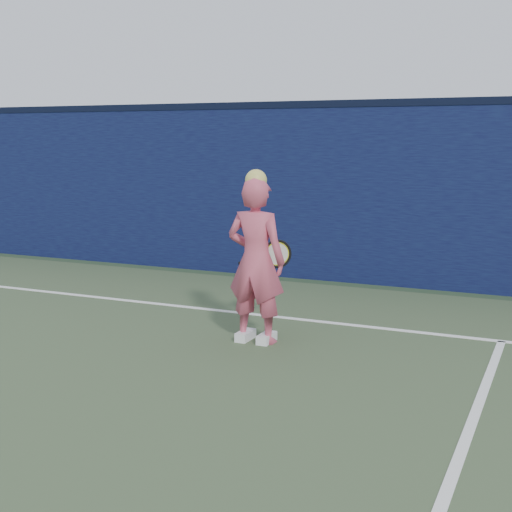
% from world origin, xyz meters
% --- Properties ---
extents(backstop_wall, '(24.00, 0.40, 2.50)m').
position_xyz_m(backstop_wall, '(0.00, 6.50, 1.25)').
color(backstop_wall, black).
rests_on(backstop_wall, ground).
extents(wall_cap, '(24.00, 0.42, 0.10)m').
position_xyz_m(wall_cap, '(0.00, 6.50, 2.55)').
color(wall_cap, black).
rests_on(wall_cap, backstop_wall).
extents(player, '(0.62, 0.41, 1.77)m').
position_xyz_m(player, '(2.48, 3.00, 0.85)').
color(player, '#CA4E66').
rests_on(player, ground).
extents(racket, '(0.57, 0.24, 0.31)m').
position_xyz_m(racket, '(2.48, 3.49, 0.84)').
color(racket, black).
rests_on(racket, ground).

